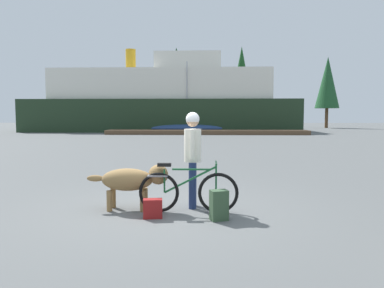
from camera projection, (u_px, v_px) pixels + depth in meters
name	position (u px, v px, depth m)	size (l,w,h in m)	color
ground_plane	(170.00, 209.00, 6.71)	(160.00, 160.00, 0.00)	#595B5B
bicycle	(188.00, 191.00, 6.46)	(1.78, 0.44, 0.92)	black
person_cyclist	(193.00, 150.00, 6.79)	(0.32, 0.53, 1.80)	navy
dog	(133.00, 180.00, 6.66)	(1.51, 0.48, 0.84)	olive
backpack	(219.00, 205.00, 6.01)	(0.28, 0.20, 0.50)	#334C33
handbag_pannier	(153.00, 208.00, 6.14)	(0.32, 0.18, 0.32)	maroon
dock_pier	(207.00, 132.00, 33.50)	(18.42, 2.42, 0.40)	brown
ferry_boat	(163.00, 102.00, 40.30)	(29.01, 8.29, 9.01)	#1E331E
sailboat_moored	(187.00, 128.00, 36.85)	(8.25, 2.31, 7.14)	navy
pine_tree_far_left	(127.00, 86.00, 53.63)	(4.11, 4.11, 9.22)	#4C331E
pine_tree_center	(176.00, 76.00, 51.52)	(4.15, 4.15, 11.34)	#4C331E
pine_tree_far_right	(327.00, 83.00, 50.09)	(3.27, 3.27, 9.82)	#4C331E
pine_tree_mid_back	(241.00, 78.00, 55.83)	(3.65, 3.65, 12.29)	#4C331E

